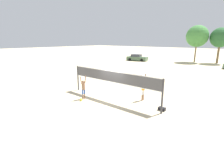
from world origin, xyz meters
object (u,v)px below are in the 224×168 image
Objects in this scene: volleyball at (81,100)px; parked_car_near at (137,58)px; volleyball_net at (112,79)px; player_blocker at (143,87)px; player_spiker at (83,87)px; gear_bag at (162,109)px; tree_left_cluster at (197,36)px; tree_right_cluster at (220,38)px.

parked_car_near is at bearing 113.74° from volleyball.
volleyball_net is 28.27m from parked_car_near.
parked_car_near is (-15.55, 23.33, -0.48)m from player_blocker.
volleyball is (0.19, -0.48, -0.93)m from player_spiker.
player_spiker is at bearing -162.19° from gear_bag.
volleyball_net reaches higher than gear_bag.
player_spiker is 1.07m from volleyball.
parked_car_near is 0.64× the size of tree_left_cluster.
parked_car_near is (-17.72, 24.32, 0.56)m from gear_bag.
volleyball_net is 31.23m from tree_left_cluster.
tree_right_cluster reaches higher than player_blocker.
player_blocker reaches higher than parked_car_near.
tree_left_cluster is at bearing 102.17° from gear_bag.
gear_bag is 31.58m from tree_left_cluster.
volleyball_net is at bearing -54.15° from player_blocker.
gear_bag is 0.10× the size of parked_car_near.
player_spiker is 33.88m from tree_right_cluster.
tree_left_cluster reaches higher than parked_car_near.
player_spiker is at bearing 111.93° from volleyball.
volleyball is at bearing -76.76° from parked_car_near.
volleyball is 0.45× the size of gear_bag.
volleyball_net is at bearing -93.41° from tree_right_cluster.
player_spiker is 28.73m from parked_car_near.
gear_bag is (2.16, -0.99, -1.04)m from player_blocker.
player_spiker is at bearing -96.50° from tree_right_cluster.
volleyball is 0.03× the size of tree_right_cluster.
player_spiker is 0.91× the size of player_blocker.
tree_right_cluster reaches higher than gear_bag.
player_blocker is 2.60m from gear_bag.
tree_left_cluster reaches higher than tree_right_cluster.
tree_left_cluster is (-6.55, 30.40, 5.46)m from gear_bag.
player_blocker is 5.22m from volleyball.
gear_bag is at bearing -64.43° from parked_car_near.
player_spiker is 4.96m from player_blocker.
gear_bag is (4.23, 0.51, -1.62)m from volleyball_net.
tree_left_cluster reaches higher than player_spiker.
player_blocker is at bearing -53.32° from player_spiker.
gear_bag is at bearing -85.76° from tree_right_cluster.
parked_car_near is 13.62m from tree_left_cluster.
volleyball is 0.04× the size of parked_car_near.
player_blocker is at bearing -81.50° from tree_left_cluster.
gear_bag is at bearing -77.83° from tree_left_cluster.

